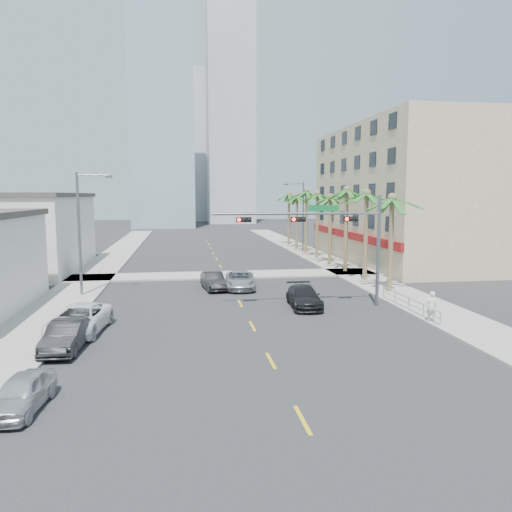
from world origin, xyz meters
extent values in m
plane|color=#262628|center=(0.00, 0.00, 0.00)|extent=(260.00, 260.00, 0.00)
cube|color=gray|center=(12.00, 20.00, 0.07)|extent=(4.00, 120.00, 0.15)
cube|color=gray|center=(-12.00, 20.00, 0.07)|extent=(4.00, 120.00, 0.15)
cube|color=gray|center=(0.00, 22.00, 0.07)|extent=(80.00, 4.00, 0.15)
cube|color=tan|center=(22.00, 30.00, 7.50)|extent=(15.00, 28.00, 15.00)
cube|color=maroon|center=(14.40, 30.00, 3.00)|extent=(0.30, 28.00, 0.80)
cube|color=beige|center=(-19.50, 28.00, 3.60)|extent=(11.00, 18.00, 7.20)
cube|color=#99B2C6|center=(-8.00, 95.00, 24.00)|extent=(14.00, 14.00, 48.00)
cube|color=#ADADB2|center=(9.00, 110.00, 30.00)|extent=(12.00, 12.00, 60.00)
cube|color=#ADADB2|center=(-3.00, 125.00, 21.00)|extent=(16.00, 16.00, 42.00)
cylinder|color=slate|center=(9.00, 8.00, 3.60)|extent=(0.24, 0.24, 7.20)
cylinder|color=slate|center=(3.50, 8.00, 6.20)|extent=(11.00, 0.16, 0.16)
cube|color=#0C662D|center=(5.20, 8.00, 6.55)|extent=(2.00, 0.05, 0.40)
cube|color=black|center=(7.00, 7.85, 5.85)|extent=(0.95, 0.28, 0.32)
sphere|color=#FF0C05|center=(6.68, 7.69, 5.85)|extent=(0.22, 0.22, 0.22)
cube|color=black|center=(3.50, 7.85, 5.85)|extent=(0.95, 0.28, 0.32)
sphere|color=#FF0C05|center=(3.18, 7.69, 5.85)|extent=(0.22, 0.22, 0.22)
cube|color=black|center=(0.00, 7.85, 5.85)|extent=(0.95, 0.28, 0.32)
sphere|color=#FF0C05|center=(-0.32, 7.69, 5.85)|extent=(0.22, 0.22, 0.22)
cylinder|color=brown|center=(11.60, 12.00, 3.60)|extent=(0.36, 0.36, 7.20)
cylinder|color=brown|center=(11.60, 17.20, 3.78)|extent=(0.36, 0.36, 7.56)
cylinder|color=brown|center=(11.60, 22.40, 3.96)|extent=(0.36, 0.36, 7.92)
cylinder|color=brown|center=(11.60, 27.60, 3.60)|extent=(0.36, 0.36, 7.20)
cylinder|color=brown|center=(11.60, 32.80, 3.78)|extent=(0.36, 0.36, 7.56)
cylinder|color=brown|center=(11.60, 38.00, 3.96)|extent=(0.36, 0.36, 7.92)
cylinder|color=brown|center=(11.60, 43.20, 3.60)|extent=(0.36, 0.36, 7.20)
cylinder|color=brown|center=(11.60, 48.40, 3.78)|extent=(0.36, 0.36, 7.56)
cylinder|color=slate|center=(-11.20, 14.00, 4.50)|extent=(0.20, 0.20, 9.00)
cylinder|color=slate|center=(-10.10, 14.00, 8.80)|extent=(2.20, 0.12, 0.12)
cube|color=slate|center=(-9.00, 14.00, 8.70)|extent=(0.50, 0.25, 0.18)
cylinder|color=slate|center=(11.20, 38.00, 4.50)|extent=(0.20, 0.20, 9.00)
cylinder|color=slate|center=(10.10, 38.00, 8.80)|extent=(2.20, 0.12, 0.12)
cube|color=slate|center=(9.00, 38.00, 8.70)|extent=(0.50, 0.25, 0.18)
cylinder|color=silver|center=(10.30, 6.00, 0.55)|extent=(0.08, 8.00, 0.08)
cylinder|color=silver|center=(10.30, 6.00, 0.90)|extent=(0.08, 8.00, 0.08)
cylinder|color=silver|center=(10.30, 2.00, 0.50)|extent=(0.08, 0.08, 1.00)
cylinder|color=silver|center=(10.30, 4.00, 0.50)|extent=(0.08, 0.08, 1.00)
cylinder|color=silver|center=(10.30, 6.00, 0.50)|extent=(0.08, 0.08, 1.00)
cylinder|color=silver|center=(10.30, 8.00, 0.50)|extent=(0.08, 0.08, 1.00)
cylinder|color=silver|center=(10.30, 10.00, 0.50)|extent=(0.08, 0.08, 1.00)
imported|color=silver|center=(-9.40, -5.86, 0.62)|extent=(1.80, 3.77, 1.24)
imported|color=black|center=(-9.40, 0.90, 0.71)|extent=(1.74, 4.39, 1.42)
imported|color=white|center=(-9.40, 3.92, 0.76)|extent=(3.11, 5.71, 1.52)
imported|color=black|center=(-1.50, 15.40, 0.68)|extent=(1.99, 4.30, 1.37)
imported|color=#B5B4B9|center=(0.61, 15.38, 0.70)|extent=(2.71, 5.18, 1.39)
imported|color=black|center=(4.06, 8.33, 0.69)|extent=(2.23, 4.87, 1.38)
imported|color=white|center=(10.30, 3.09, 1.02)|extent=(0.66, 0.45, 1.75)
camera|label=1|loc=(-3.80, -23.29, 7.39)|focal=35.00mm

